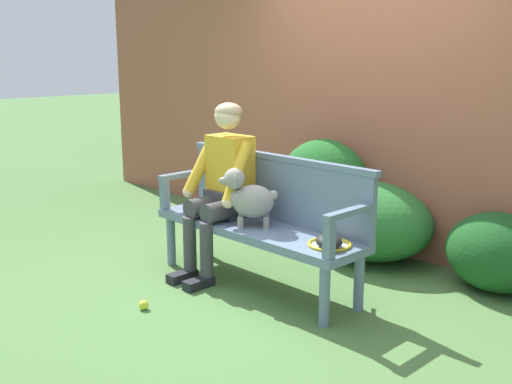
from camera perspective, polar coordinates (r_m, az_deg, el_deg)
The scene contains 14 objects.
ground_plane at distance 4.65m, azimuth 0.00°, elevation -8.64°, with size 40.00×40.00×0.00m, color #4C753D.
brick_garden_fence at distance 5.52m, azimuth 11.58°, elevation 8.40°, with size 8.00×0.30×2.60m, color #9E5642.
hedge_bush_far_right at distance 5.24m, azimuth 10.19°, elevation -2.55°, with size 1.18×0.87×0.66m, color #286B2D.
hedge_bush_mid_right at distance 4.80m, azimuth 21.59°, elevation -5.23°, with size 0.77×0.65×0.58m, color #194C1E.
hedge_bush_mid_left at distance 5.54m, azimuth 6.29°, elevation -0.01°, with size 0.94×0.69×0.96m, color #1E5B23.
garden_bench at distance 4.52m, azimuth 0.00°, elevation -3.85°, with size 1.77×0.48×0.47m.
bench_backrest at distance 4.58m, azimuth 1.89°, elevation 0.46°, with size 1.81×0.06×0.50m.
bench_armrest_left_end at distance 5.03m, azimuth -7.45°, elevation 0.83°, with size 0.06×0.48×0.28m.
bench_armrest_right_end at distance 3.84m, azimuth 7.91°, elevation -2.94°, with size 0.06×0.48×0.28m.
person_seated at distance 4.68m, azimuth -3.14°, elevation 0.92°, with size 0.56×0.64×1.34m.
dog_on_bench at distance 4.43m, azimuth -0.72°, elevation -0.51°, with size 0.38×0.37×0.43m.
tennis_racket at distance 4.09m, azimuth 6.89°, elevation -4.72°, with size 0.45×0.55×0.03m.
baseball_glove at distance 4.00m, azimuth 6.79°, elevation -4.58°, with size 0.22×0.17×0.09m, color black.
tennis_ball at distance 4.29m, azimuth -10.39°, elevation -10.28°, with size 0.07×0.07×0.07m, color #CCDB33.
Camera 1 is at (3.10, -3.02, 1.71)m, focal length 43.09 mm.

